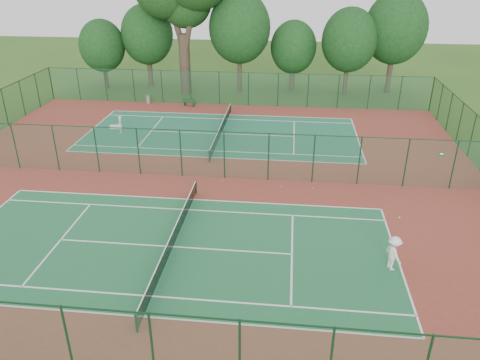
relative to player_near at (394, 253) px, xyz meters
name	(u,v)px	position (x,y,z in m)	size (l,w,h in m)	color
ground	(203,177)	(-11.38, 9.71, -0.95)	(120.00, 120.00, 0.00)	#2F541A
red_pad	(203,177)	(-11.38, 9.71, -0.94)	(40.00, 36.00, 0.01)	maroon
court_near	(173,247)	(-11.38, 0.71, -0.93)	(23.77, 10.97, 0.01)	#1F6339
court_far	(222,134)	(-11.38, 18.71, -0.93)	(23.77, 10.97, 0.01)	#206747
fence_north	(234,88)	(-11.38, 27.71, 0.81)	(40.00, 0.09, 3.50)	#16442D
fence_south	(110,347)	(-11.38, -8.29, 0.81)	(40.00, 0.09, 3.50)	#17462B
fence_divider	(202,154)	(-11.38, 9.71, 0.81)	(40.00, 0.09, 3.50)	#164427
tennis_net_near	(173,239)	(-11.38, 0.71, -0.40)	(0.10, 12.90, 0.97)	#12331F
tennis_net_far	(221,128)	(-11.38, 18.71, -0.40)	(0.10, 12.90, 0.97)	#12331E
player_near	(394,253)	(0.00, 0.00, 0.00)	(1.20, 0.69, 1.85)	white
player_far	(120,124)	(-20.35, 17.98, -0.16)	(0.56, 0.37, 1.53)	silver
trash_bin	(148,99)	(-20.52, 27.23, -0.50)	(0.49, 0.49, 0.88)	gray
bench	(189,102)	(-16.01, 26.64, -0.51)	(1.40, 0.82, 0.83)	#123518
kit_bag	(115,127)	(-21.29, 19.02, -0.77)	(0.87, 0.32, 0.32)	silver
stray_ball_a	(281,186)	(-5.79, 8.74, -0.90)	(0.06, 0.06, 0.06)	#C3CF30
stray_ball_b	(313,188)	(-3.62, 8.74, -0.90)	(0.07, 0.07, 0.07)	#D9F238
stray_ball_c	(223,181)	(-9.91, 9.13, -0.90)	(0.08, 0.08, 0.08)	gold
evergreen_row	(245,90)	(-10.88, 33.96, -0.95)	(39.00, 5.00, 12.00)	black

